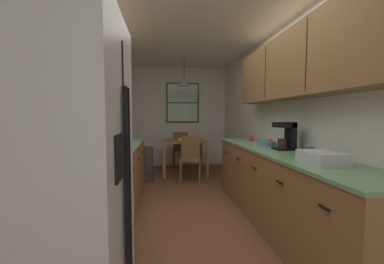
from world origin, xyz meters
name	(u,v)px	position (x,y,z in m)	size (l,w,h in m)	color
ground_plane	(186,200)	(0.00, 1.00, 0.00)	(12.00, 12.00, 0.00)	brown
wall_left	(94,118)	(-1.35, 1.00, 1.27)	(0.10, 9.00, 2.55)	white
wall_right	(271,117)	(1.35, 1.00, 1.27)	(0.10, 9.00, 2.55)	white
wall_back	(176,117)	(0.00, 3.65, 1.27)	(4.40, 0.10, 2.55)	white
ceiling_slab	(186,29)	(0.00, 1.00, 2.59)	(4.40, 9.00, 0.08)	white
refrigerator	(53,188)	(-0.93, -1.27, 0.92)	(0.76, 0.78, 1.84)	silver
stove_range	(86,215)	(-0.99, -0.57, 0.47)	(0.66, 0.59, 1.10)	black
microwave_over_range	(67,75)	(-1.11, -0.57, 1.62)	(0.39, 0.61, 0.34)	white
counter_left	(116,177)	(-1.00, 0.76, 0.45)	(0.64, 2.07, 0.90)	olive
upper_cabinets_left	(103,77)	(-1.14, 0.71, 1.81)	(0.33, 2.15, 0.69)	olive
counter_right	(279,188)	(1.00, 0.02, 0.45)	(0.64, 3.02, 0.90)	olive
upper_cabinets_right	(296,65)	(1.14, -0.03, 1.87)	(0.33, 2.70, 0.74)	olive
dining_table	(184,145)	(0.12, 2.69, 0.65)	(0.96, 0.89, 0.76)	olive
dining_chair_near	(190,156)	(0.18, 2.04, 0.50)	(0.45, 0.45, 0.90)	brown
dining_chair_far	(181,148)	(0.09, 3.34, 0.50)	(0.44, 0.44, 0.90)	brown
pendant_light	(184,84)	(0.12, 2.69, 2.01)	(0.32, 0.32, 0.59)	black
back_window	(183,103)	(0.16, 3.58, 1.64)	(0.85, 0.05, 1.02)	brown
trash_bin	(146,164)	(-0.70, 2.14, 0.34)	(0.31, 0.31, 0.69)	#3F3F42
storage_canister	(102,145)	(-1.00, 0.04, 0.99)	(0.11, 0.11, 0.17)	#265999
dish_towel	(132,204)	(-0.64, -0.42, 0.50)	(0.02, 0.16, 0.24)	white
coffee_maker	(287,135)	(1.09, 0.03, 1.07)	(0.22, 0.18, 0.33)	black
mug_by_coffeemaker	(250,138)	(1.04, 1.07, 0.95)	(0.12, 0.08, 0.09)	#BF3F33
mug_spare	(309,152)	(1.03, -0.49, 0.95)	(0.12, 0.09, 0.11)	#335999
fruit_bowl	(266,143)	(1.03, 0.45, 0.94)	(0.25, 0.25, 0.09)	#597F9E
dish_rack	(322,158)	(0.97, -0.76, 0.95)	(0.28, 0.34, 0.10)	silver
table_serving_bowl	(181,139)	(0.06, 2.68, 0.79)	(0.18, 0.18, 0.06)	#E0D14C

